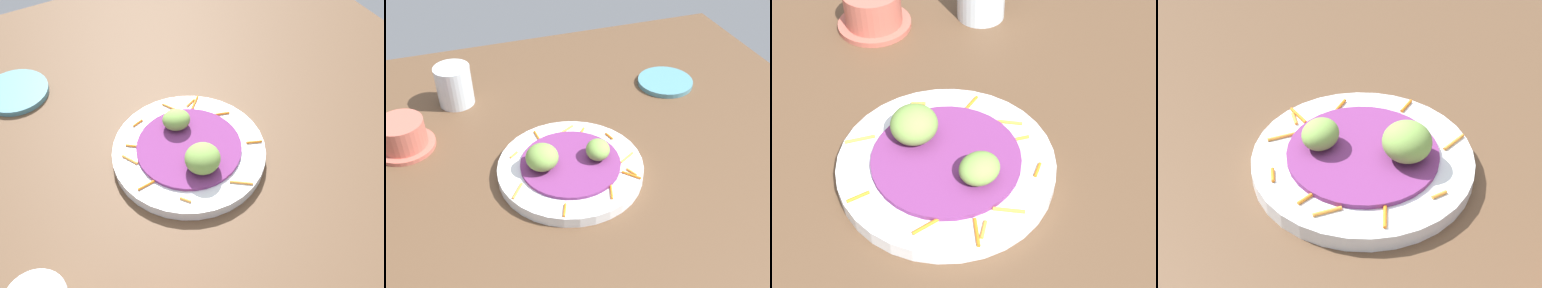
{
  "view_description": "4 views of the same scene",
  "coord_description": "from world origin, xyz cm",
  "views": [
    {
      "loc": [
        25.06,
        44.11,
        59.7
      ],
      "look_at": [
        2.35,
        3.52,
        6.16
      ],
      "focal_mm": 41.99,
      "sensor_mm": 36.0,
      "label": 1
    },
    {
      "loc": [
        -53.92,
        20.16,
        56.06
      ],
      "look_at": [
        4.03,
        0.42,
        6.57
      ],
      "focal_mm": 42.93,
      "sensor_mm": 36.0,
      "label": 2
    },
    {
      "loc": [
        -32.09,
        -26.16,
        52.9
      ],
      "look_at": [
        4.04,
        1.17,
        5.96
      ],
      "focal_mm": 54.41,
      "sensor_mm": 36.0,
      "label": 3
    },
    {
      "loc": [
        51.27,
        8.16,
        45.65
      ],
      "look_at": [
        2.65,
        0.98,
        5.63
      ],
      "focal_mm": 53.71,
      "sensor_mm": 36.0,
      "label": 4
    }
  ],
  "objects": [
    {
      "name": "table_surface",
      "position": [
        0.0,
        0.0,
        1.0
      ],
      "size": [
        110.0,
        110.0,
        2.0
      ],
      "primitive_type": "cube",
      "color": "brown",
      "rests_on": "ground"
    },
    {
      "name": "main_plate",
      "position": [
        2.29,
        2.38,
        2.96
      ],
      "size": [
        25.05,
        25.05,
        1.92
      ],
      "primitive_type": "cylinder",
      "color": "silver",
      "rests_on": "table_surface"
    },
    {
      "name": "cabbage_bed",
      "position": [
        2.29,
        2.38,
        4.22
      ],
      "size": [
        17.17,
        17.17,
        0.6
      ],
      "primitive_type": "cylinder",
      "color": "#702D6B",
      "rests_on": "main_plate"
    },
    {
      "name": "carrot_garnish",
      "position": [
        1.95,
        0.42,
        4.12
      ],
      "size": [
        22.05,
        22.65,
        0.4
      ],
      "color": "orange",
      "rests_on": "main_plate"
    },
    {
      "name": "guac_scoop_left",
      "position": [
        2.57,
        7.22,
        6.63
      ],
      "size": [
        5.95,
        5.87,
        4.24
      ],
      "primitive_type": "ellipsoid",
      "rotation": [
        0.0,
        0.0,
        0.07
      ],
      "color": "#759E47",
      "rests_on": "cabbage_bed"
    },
    {
      "name": "guac_scoop_center",
      "position": [
        2.0,
        -2.46,
        6.13
      ],
      "size": [
        5.72,
        5.37,
        3.23
      ],
      "primitive_type": "ellipsoid",
      "rotation": [
        0.0,
        0.0,
        1.24
      ],
      "color": "#759E47",
      "rests_on": "cabbage_bed"
    },
    {
      "name": "side_plate_small",
      "position": [
        23.37,
        -26.7,
        2.52
      ],
      "size": [
        12.1,
        12.1,
        1.05
      ],
      "primitive_type": "cylinder",
      "color": "teal",
      "rests_on": "table_surface"
    }
  ]
}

